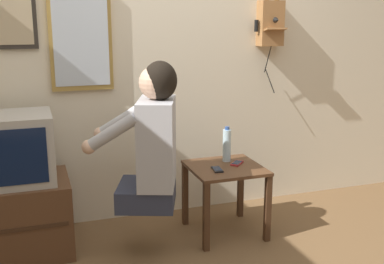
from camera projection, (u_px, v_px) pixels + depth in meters
wall_back at (149, 52)px, 3.57m from camera, size 6.80×0.05×2.55m
side_table at (225, 180)px, 3.42m from camera, size 0.50×0.50×0.50m
person at (152, 140)px, 3.03m from camera, size 0.64×0.56×0.93m
tv_stand at (20, 217)px, 3.15m from camera, size 0.64×0.53×0.50m
television at (11, 149)px, 3.04m from camera, size 0.52×0.45×0.44m
wall_phone_antique at (270, 23)px, 3.75m from camera, size 0.23×0.19×0.76m
framed_picture at (5, 17)px, 3.17m from camera, size 0.39×0.03×0.42m
wall_mirror at (81, 41)px, 3.36m from camera, size 0.43×0.04×0.70m
cell_phone_held at (217, 169)px, 3.30m from camera, size 0.07×0.13×0.01m
cell_phone_spare at (237, 163)px, 3.44m from camera, size 0.13×0.13×0.01m
water_bottle at (227, 145)px, 3.48m from camera, size 0.06×0.06×0.26m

